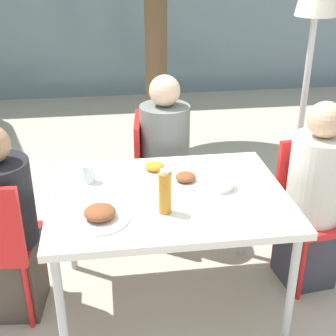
{
  "coord_description": "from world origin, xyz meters",
  "views": [
    {
      "loc": [
        -0.3,
        -2.15,
        1.92
      ],
      "look_at": [
        0.0,
        0.0,
        0.88
      ],
      "focal_mm": 50.0,
      "sensor_mm": 36.0,
      "label": 1
    }
  ],
  "objects_px": {
    "chair_right": "(313,200)",
    "bottle": "(165,192)",
    "drinking_cup": "(89,173)",
    "chair_far": "(153,167)",
    "person_far": "(165,165)",
    "salad_bowl": "(220,183)",
    "person_right": "(313,202)",
    "person_left": "(6,230)"
  },
  "relations": [
    {
      "from": "chair_right",
      "to": "bottle",
      "type": "distance_m",
      "value": 1.07
    },
    {
      "from": "drinking_cup",
      "to": "chair_right",
      "type": "bearing_deg",
      "value": -0.52
    },
    {
      "from": "chair_far",
      "to": "drinking_cup",
      "type": "bearing_deg",
      "value": -29.56
    },
    {
      "from": "person_far",
      "to": "salad_bowl",
      "type": "bearing_deg",
      "value": 22.85
    },
    {
      "from": "bottle",
      "to": "salad_bowl",
      "type": "height_order",
      "value": "bottle"
    },
    {
      "from": "person_left",
      "to": "bottle",
      "type": "xyz_separation_m",
      "value": [
        0.83,
        -0.27,
        0.32
      ]
    },
    {
      "from": "person_left",
      "to": "bottle",
      "type": "relative_size",
      "value": 4.88
    },
    {
      "from": "person_right",
      "to": "person_far",
      "type": "distance_m",
      "value": 1.01
    },
    {
      "from": "person_left",
      "to": "drinking_cup",
      "type": "bearing_deg",
      "value": 19.07
    },
    {
      "from": "chair_right",
      "to": "drinking_cup",
      "type": "height_order",
      "value": "chair_right"
    },
    {
      "from": "chair_far",
      "to": "drinking_cup",
      "type": "height_order",
      "value": "chair_far"
    },
    {
      "from": "chair_far",
      "to": "person_far",
      "type": "relative_size",
      "value": 0.74
    },
    {
      "from": "person_far",
      "to": "salad_bowl",
      "type": "xyz_separation_m",
      "value": [
        0.21,
        -0.69,
        0.2
      ]
    },
    {
      "from": "chair_right",
      "to": "person_right",
      "type": "distance_m",
      "value": 0.1
    },
    {
      "from": "chair_right",
      "to": "chair_far",
      "type": "relative_size",
      "value": 1.0
    },
    {
      "from": "salad_bowl",
      "to": "bottle",
      "type": "bearing_deg",
      "value": -147.6
    },
    {
      "from": "person_left",
      "to": "drinking_cup",
      "type": "height_order",
      "value": "person_left"
    },
    {
      "from": "drinking_cup",
      "to": "chair_far",
      "type": "bearing_deg",
      "value": 54.12
    },
    {
      "from": "person_left",
      "to": "person_far",
      "type": "height_order",
      "value": "person_far"
    },
    {
      "from": "chair_right",
      "to": "bottle",
      "type": "bearing_deg",
      "value": 14.56
    },
    {
      "from": "person_left",
      "to": "bottle",
      "type": "distance_m",
      "value": 0.93
    },
    {
      "from": "drinking_cup",
      "to": "person_far",
      "type": "bearing_deg",
      "value": 46.58
    },
    {
      "from": "person_left",
      "to": "drinking_cup",
      "type": "distance_m",
      "value": 0.54
    },
    {
      "from": "drinking_cup",
      "to": "salad_bowl",
      "type": "height_order",
      "value": "drinking_cup"
    },
    {
      "from": "chair_right",
      "to": "drinking_cup",
      "type": "bearing_deg",
      "value": -7.03
    },
    {
      "from": "person_right",
      "to": "bottle",
      "type": "bearing_deg",
      "value": 10.68
    },
    {
      "from": "person_far",
      "to": "salad_bowl",
      "type": "height_order",
      "value": "person_far"
    },
    {
      "from": "salad_bowl",
      "to": "person_right",
      "type": "bearing_deg",
      "value": 7.35
    },
    {
      "from": "person_right",
      "to": "bottle",
      "type": "distance_m",
      "value": 1.0
    },
    {
      "from": "person_right",
      "to": "chair_far",
      "type": "xyz_separation_m",
      "value": [
        -0.87,
        0.68,
        -0.04
      ]
    },
    {
      "from": "chair_far",
      "to": "salad_bowl",
      "type": "relative_size",
      "value": 6.05
    },
    {
      "from": "chair_far",
      "to": "salad_bowl",
      "type": "bearing_deg",
      "value": 26.72
    },
    {
      "from": "drinking_cup",
      "to": "person_left",
      "type": "bearing_deg",
      "value": -166.67
    },
    {
      "from": "person_far",
      "to": "drinking_cup",
      "type": "distance_m",
      "value": 0.75
    },
    {
      "from": "bottle",
      "to": "salad_bowl",
      "type": "distance_m",
      "value": 0.39
    },
    {
      "from": "person_left",
      "to": "salad_bowl",
      "type": "bearing_deg",
      "value": 2.58
    },
    {
      "from": "chair_right",
      "to": "person_far",
      "type": "bearing_deg",
      "value": -39.08
    },
    {
      "from": "person_far",
      "to": "bottle",
      "type": "relative_size",
      "value": 5.13
    },
    {
      "from": "person_left",
      "to": "salad_bowl",
      "type": "distance_m",
      "value": 1.19
    },
    {
      "from": "bottle",
      "to": "drinking_cup",
      "type": "height_order",
      "value": "bottle"
    },
    {
      "from": "chair_far",
      "to": "bottle",
      "type": "xyz_separation_m",
      "value": [
        -0.05,
        -0.96,
        0.32
      ]
    },
    {
      "from": "chair_right",
      "to": "person_far",
      "type": "relative_size",
      "value": 0.74
    }
  ]
}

